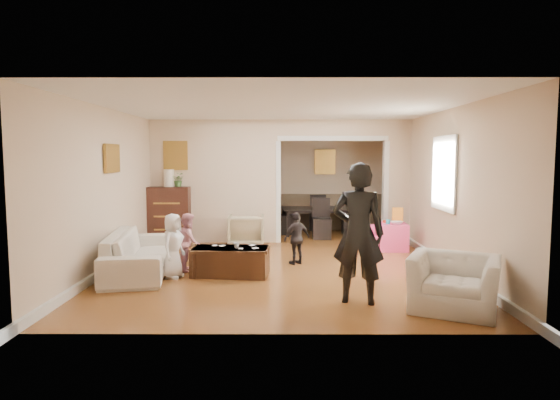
{
  "coord_description": "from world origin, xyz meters",
  "views": [
    {
      "loc": [
        0.03,
        -8.2,
        1.83
      ],
      "look_at": [
        0.0,
        0.2,
        1.05
      ],
      "focal_mm": 30.15,
      "sensor_mm": 36.0,
      "label": 1
    }
  ],
  "objects_px": {
    "table_lamp": "(169,178)",
    "dining_table": "(319,221)",
    "play_table": "(392,237)",
    "armchair_back": "(246,231)",
    "coffee_cup": "(236,245)",
    "child_kneel_b": "(189,242)",
    "coffee_table": "(230,261)",
    "cyan_cup": "(388,222)",
    "adult_person": "(358,233)",
    "child_kneel_a": "(173,246)",
    "child_toddler": "(297,238)",
    "sofa": "(139,252)",
    "armchair_front": "(454,283)",
    "dresser": "(170,215)"
  },
  "relations": [
    {
      "from": "armchair_back",
      "to": "dining_table",
      "type": "height_order",
      "value": "armchair_back"
    },
    {
      "from": "armchair_back",
      "to": "dining_table",
      "type": "distance_m",
      "value": 2.26
    },
    {
      "from": "dresser",
      "to": "child_toddler",
      "type": "distance_m",
      "value": 3.26
    },
    {
      "from": "cyan_cup",
      "to": "dining_table",
      "type": "bearing_deg",
      "value": 120.91
    },
    {
      "from": "coffee_table",
      "to": "coffee_cup",
      "type": "relative_size",
      "value": 12.67
    },
    {
      "from": "table_lamp",
      "to": "cyan_cup",
      "type": "xyz_separation_m",
      "value": [
        4.43,
        -0.77,
        -0.81
      ]
    },
    {
      "from": "dresser",
      "to": "dining_table",
      "type": "distance_m",
      "value": 3.48
    },
    {
      "from": "coffee_cup",
      "to": "play_table",
      "type": "distance_m",
      "value": 3.51
    },
    {
      "from": "dresser",
      "to": "play_table",
      "type": "bearing_deg",
      "value": -9.03
    },
    {
      "from": "dresser",
      "to": "child_kneel_a",
      "type": "bearing_deg",
      "value": -75.78
    },
    {
      "from": "armchair_back",
      "to": "dining_table",
      "type": "bearing_deg",
      "value": -136.69
    },
    {
      "from": "play_table",
      "to": "sofa",
      "type": "bearing_deg",
      "value": -157.66
    },
    {
      "from": "child_kneel_a",
      "to": "child_kneel_b",
      "type": "bearing_deg",
      "value": -2.88
    },
    {
      "from": "child_kneel_a",
      "to": "child_kneel_b",
      "type": "relative_size",
      "value": 1.05
    },
    {
      "from": "table_lamp",
      "to": "dining_table",
      "type": "distance_m",
      "value": 3.63
    },
    {
      "from": "adult_person",
      "to": "child_kneel_a",
      "type": "height_order",
      "value": "adult_person"
    },
    {
      "from": "dining_table",
      "to": "child_kneel_b",
      "type": "distance_m",
      "value": 4.31
    },
    {
      "from": "adult_person",
      "to": "child_kneel_b",
      "type": "distance_m",
      "value": 2.99
    },
    {
      "from": "adult_person",
      "to": "child_kneel_a",
      "type": "distance_m",
      "value": 2.89
    },
    {
      "from": "dresser",
      "to": "table_lamp",
      "type": "height_order",
      "value": "table_lamp"
    },
    {
      "from": "armchair_back",
      "to": "child_kneel_a",
      "type": "relative_size",
      "value": 0.74
    },
    {
      "from": "sofa",
      "to": "child_kneel_b",
      "type": "height_order",
      "value": "child_kneel_b"
    },
    {
      "from": "child_kneel_a",
      "to": "coffee_table",
      "type": "bearing_deg",
      "value": -64.43
    },
    {
      "from": "coffee_table",
      "to": "cyan_cup",
      "type": "height_order",
      "value": "cyan_cup"
    },
    {
      "from": "armchair_front",
      "to": "armchair_back",
      "type": "bearing_deg",
      "value": 150.43
    },
    {
      "from": "dining_table",
      "to": "child_kneel_b",
      "type": "relative_size",
      "value": 1.88
    },
    {
      "from": "coffee_cup",
      "to": "child_kneel_b",
      "type": "distance_m",
      "value": 0.87
    },
    {
      "from": "table_lamp",
      "to": "dining_table",
      "type": "bearing_deg",
      "value": 20.18
    },
    {
      "from": "coffee_table",
      "to": "play_table",
      "type": "xyz_separation_m",
      "value": [
        2.96,
        1.97,
        0.05
      ]
    },
    {
      "from": "cyan_cup",
      "to": "dining_table",
      "type": "distance_m",
      "value": 2.31
    },
    {
      "from": "coffee_table",
      "to": "cyan_cup",
      "type": "bearing_deg",
      "value": 33.89
    },
    {
      "from": "child_kneel_a",
      "to": "play_table",
      "type": "bearing_deg",
      "value": -45.33
    },
    {
      "from": "sofa",
      "to": "armchair_back",
      "type": "relative_size",
      "value": 3.04
    },
    {
      "from": "play_table",
      "to": "child_toddler",
      "type": "relative_size",
      "value": 0.62
    },
    {
      "from": "coffee_cup",
      "to": "child_toddler",
      "type": "bearing_deg",
      "value": 40.1
    },
    {
      "from": "play_table",
      "to": "adult_person",
      "type": "bearing_deg",
      "value": -110.03
    },
    {
      "from": "child_kneel_b",
      "to": "adult_person",
      "type": "bearing_deg",
      "value": -138.8
    },
    {
      "from": "armchair_back",
      "to": "cyan_cup",
      "type": "xyz_separation_m",
      "value": [
        2.79,
        -0.38,
        0.24
      ]
    },
    {
      "from": "play_table",
      "to": "child_toddler",
      "type": "distance_m",
      "value": 2.27
    },
    {
      "from": "dining_table",
      "to": "armchair_front",
      "type": "bearing_deg",
      "value": -84.48
    },
    {
      "from": "table_lamp",
      "to": "adult_person",
      "type": "relative_size",
      "value": 0.2
    },
    {
      "from": "play_table",
      "to": "cyan_cup",
      "type": "distance_m",
      "value": 0.32
    },
    {
      "from": "sofa",
      "to": "play_table",
      "type": "xyz_separation_m",
      "value": [
        4.42,
        1.82,
        -0.06
      ]
    },
    {
      "from": "sofa",
      "to": "table_lamp",
      "type": "bearing_deg",
      "value": -6.43
    },
    {
      "from": "cyan_cup",
      "to": "adult_person",
      "type": "distance_m",
      "value": 3.49
    },
    {
      "from": "coffee_cup",
      "to": "child_toddler",
      "type": "xyz_separation_m",
      "value": [
        0.95,
        0.8,
        -0.03
      ]
    },
    {
      "from": "dining_table",
      "to": "coffee_cup",
      "type": "bearing_deg",
      "value": -118.29
    },
    {
      "from": "dining_table",
      "to": "play_table",
      "type": "bearing_deg",
      "value": -62.7
    },
    {
      "from": "armchair_back",
      "to": "dresser",
      "type": "bearing_deg",
      "value": -14.59
    },
    {
      "from": "armchair_back",
      "to": "adult_person",
      "type": "distance_m",
      "value": 4.07
    }
  ]
}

